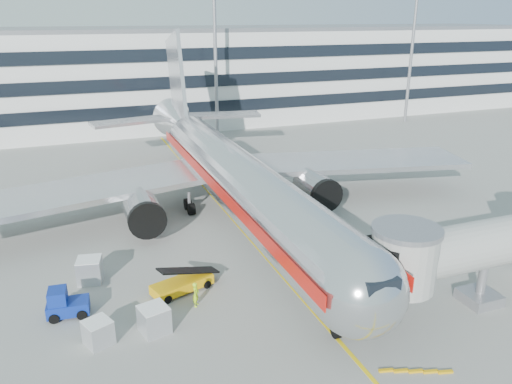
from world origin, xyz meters
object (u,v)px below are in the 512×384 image
object	(u,v)px
main_jet	(229,172)
cargo_container_right	(90,270)
belt_loader	(182,283)
cargo_container_left	(98,332)
baggage_tug	(65,304)
ramp_worker	(196,294)
cargo_container_front	(154,319)

from	to	relation	value
main_jet	cargo_container_right	xyz separation A→B (m)	(-12.76, -7.93, -3.37)
belt_loader	cargo_container_right	distance (m)	6.72
cargo_container_right	cargo_container_left	bearing A→B (deg)	-90.17
cargo_container_right	belt_loader	bearing A→B (deg)	-32.56
main_jet	cargo_container_left	xyz separation A→B (m)	(-12.78, -15.45, -3.50)
belt_loader	baggage_tug	distance (m)	7.36
cargo_container_right	ramp_worker	distance (m)	8.32
main_jet	baggage_tug	xyz separation A→B (m)	(-14.45, -11.80, -3.43)
belt_loader	cargo_container_right	size ratio (longest dim) A/B	2.35
belt_loader	main_jet	bearing A→B (deg)	58.39
cargo_container_front	ramp_worker	distance (m)	3.48
cargo_container_left	cargo_container_front	world-z (taller)	cargo_container_front
belt_loader	cargo_container_left	size ratio (longest dim) A/B	2.47
main_jet	cargo_container_front	xyz separation A→B (m)	(-9.64, -15.42, -3.41)
baggage_tug	cargo_container_left	xyz separation A→B (m)	(1.67, -3.65, -0.07)
main_jet	cargo_container_front	distance (m)	18.50
baggage_tug	ramp_worker	world-z (taller)	baggage_tug
cargo_container_left	main_jet	bearing A→B (deg)	50.39
main_jet	cargo_container_right	world-z (taller)	main_jet
cargo_container_right	cargo_container_front	xyz separation A→B (m)	(3.12, -7.49, -0.04)
baggage_tug	ramp_worker	bearing A→B (deg)	-13.08
baggage_tug	cargo_container_front	size ratio (longest dim) A/B	1.38
baggage_tug	main_jet	bearing A→B (deg)	39.22
belt_loader	ramp_worker	size ratio (longest dim) A/B	2.71
main_jet	cargo_container_left	size ratio (longest dim) A/B	28.14
baggage_tug	cargo_container_right	xyz separation A→B (m)	(1.69, 3.87, 0.05)
main_jet	baggage_tug	bearing A→B (deg)	-140.78
main_jet	baggage_tug	size ratio (longest dim) A/B	19.60
cargo_container_left	baggage_tug	bearing A→B (deg)	114.62
main_jet	cargo_container_front	size ratio (longest dim) A/B	27.13
cargo_container_right	cargo_container_front	world-z (taller)	cargo_container_right
belt_loader	baggage_tug	xyz separation A→B (m)	(-7.35, -0.25, 0.22)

